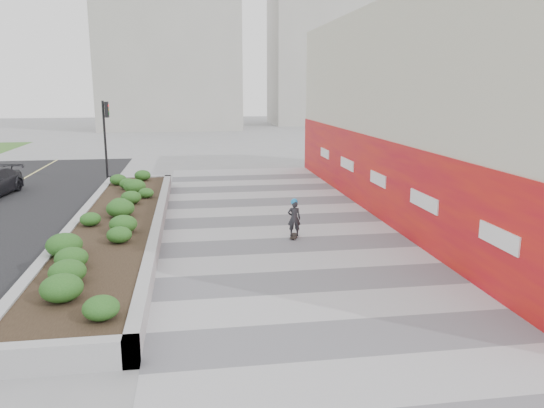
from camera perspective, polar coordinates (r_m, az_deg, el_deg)
The scene contains 9 objects.
ground at distance 12.19m, azimuth 6.28°, elevation -11.19°, with size 160.00×160.00×0.00m, color gray.
walkway at distance 14.90m, azimuth 3.29°, elevation -6.63°, with size 8.00×36.00×0.01m, color #A8A8AD.
building at distance 22.13m, azimuth 18.24°, elevation 9.54°, with size 6.04×24.08×8.00m.
planter at distance 18.48m, azimuth -16.34°, elevation -1.99°, with size 3.00×18.00×0.90m.
traffic_signal_near at distance 28.65m, azimuth -17.44°, elevation 7.68°, with size 0.33×0.28×4.20m.
distant_bldg_north_l at distance 65.99m, azimuth -10.99°, elevation 16.73°, with size 16.00×12.00×20.00m, color #ADAAA3.
distant_bldg_north_r at distance 73.36m, azimuth 5.72°, elevation 18.00°, with size 14.00×10.00×24.00m, color #ADAAA3.
manhole_cover at distance 15.01m, azimuth 5.17°, elevation -6.52°, with size 0.44×0.44×0.01m, color #595654.
skateboarder at distance 17.38m, azimuth 2.39°, elevation -1.50°, with size 0.47×0.75×1.33m.
Camera 1 is at (-2.99, -10.76, 4.88)m, focal length 35.00 mm.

